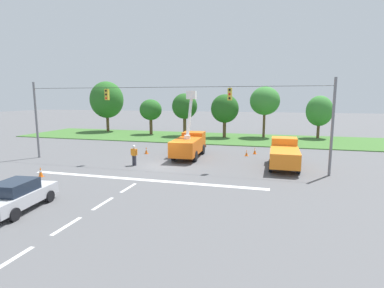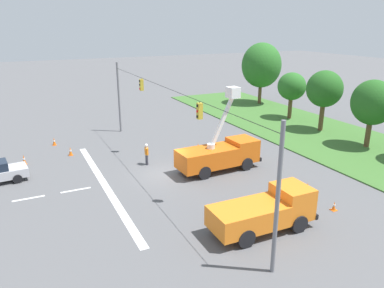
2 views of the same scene
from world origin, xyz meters
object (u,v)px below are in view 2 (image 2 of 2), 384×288
object	(u,v)px
tree_east	(373,103)
traffic_cone_mid_left	(334,206)
traffic_cone_lane_edge_b	(308,187)
utility_truck_bucket_lift	(220,153)
utility_truck_support_near	(266,211)
traffic_cone_foreground_right	(285,187)
road_worker	(147,153)
traffic_cone_foreground_left	(198,147)
tree_far_west	(261,65)
tree_west	(292,87)
traffic_cone_near_bucket	(54,141)
tree_centre	(325,89)
traffic_cone_lane_edge_a	(24,160)
traffic_cone_mid_right	(70,151)

from	to	relation	value
tree_east	traffic_cone_mid_left	distance (m)	14.70
traffic_cone_mid_left	traffic_cone_lane_edge_b	world-z (taller)	traffic_cone_lane_edge_b
utility_truck_bucket_lift	utility_truck_support_near	distance (m)	9.06
traffic_cone_foreground_right	utility_truck_support_near	bearing A→B (deg)	-50.82
road_worker	traffic_cone_foreground_left	size ratio (longest dim) A/B	2.38
tree_far_west	traffic_cone_lane_edge_b	xyz separation A→B (m)	(25.38, -14.05, -5.04)
road_worker	traffic_cone_mid_left	size ratio (longest dim) A/B	2.96
tree_far_west	traffic_cone_foreground_left	distance (m)	22.87
tree_east	traffic_cone_foreground_left	world-z (taller)	tree_east
tree_west	tree_east	xyz separation A→B (m)	(11.67, -0.70, 0.33)
traffic_cone_near_bucket	traffic_cone_lane_edge_b	distance (m)	23.12
traffic_cone_foreground_left	traffic_cone_foreground_right	size ratio (longest dim) A/B	1.14
tree_centre	utility_truck_bucket_lift	world-z (taller)	utility_truck_bucket_lift
tree_west	traffic_cone_lane_edge_a	size ratio (longest dim) A/B	6.81
traffic_cone_lane_edge_b	tree_west	bearing A→B (deg)	143.79
utility_truck_bucket_lift	traffic_cone_mid_left	world-z (taller)	utility_truck_bucket_lift
tree_east	traffic_cone_mid_right	distance (m)	26.91
tree_west	tree_east	distance (m)	11.70
traffic_cone_lane_edge_b	tree_far_west	bearing A→B (deg)	151.02
traffic_cone_mid_right	traffic_cone_near_bucket	world-z (taller)	traffic_cone_mid_right
tree_west	traffic_cone_foreground_right	world-z (taller)	tree_west
utility_truck_bucket_lift	traffic_cone_foreground_left	world-z (taller)	utility_truck_bucket_lift
tree_centre	traffic_cone_near_bucket	size ratio (longest dim) A/B	8.56
tree_east	tree_centre	bearing A→B (deg)	178.44
road_worker	traffic_cone_mid_right	size ratio (longest dim) A/B	2.34
tree_west	traffic_cone_lane_edge_b	world-z (taller)	tree_west
traffic_cone_lane_edge_b	utility_truck_bucket_lift	bearing A→B (deg)	-151.07
utility_truck_support_near	traffic_cone_mid_left	world-z (taller)	utility_truck_support_near
tree_east	traffic_cone_lane_edge_b	bearing A→B (deg)	-66.42
traffic_cone_mid_right	utility_truck_support_near	bearing A→B (deg)	24.35
traffic_cone_mid_left	traffic_cone_lane_edge_b	size ratio (longest dim) A/B	0.84
traffic_cone_foreground_left	traffic_cone_lane_edge_b	distance (m)	11.21
traffic_cone_near_bucket	traffic_cone_lane_edge_a	distance (m)	5.04
tree_east	utility_truck_support_near	bearing A→B (deg)	-65.55
tree_west	utility_truck_support_near	xyz separation A→B (m)	(19.42, -17.74, -2.70)
tree_west	traffic_cone_mid_right	xyz separation A→B (m)	(2.11, -25.57, -3.49)
tree_east	utility_truck_bucket_lift	xyz separation A→B (m)	(-1.05, -14.89, -2.82)
tree_far_west	traffic_cone_near_bucket	bearing A→B (deg)	-75.74
utility_truck_bucket_lift	utility_truck_support_near	xyz separation A→B (m)	(8.80, -2.15, -0.21)
tree_west	tree_east	bearing A→B (deg)	-3.44
tree_west	traffic_cone_near_bucket	distance (m)	26.78
traffic_cone_foreground_right	tree_centre	bearing A→B (deg)	128.49
tree_east	traffic_cone_near_bucket	bearing A→B (deg)	-116.98
utility_truck_bucket_lift	utility_truck_support_near	world-z (taller)	utility_truck_bucket_lift
utility_truck_support_near	traffic_cone_near_bucket	size ratio (longest dim) A/B	8.08
tree_far_west	tree_east	world-z (taller)	tree_far_west
traffic_cone_mid_right	traffic_cone_lane_edge_b	bearing A→B (deg)	42.44
utility_truck_support_near	tree_far_west	bearing A→B (deg)	145.15
road_worker	traffic_cone_lane_edge_b	xyz separation A→B (m)	(9.63, 8.11, -0.65)
tree_east	traffic_cone_mid_right	size ratio (longest dim) A/B	8.25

